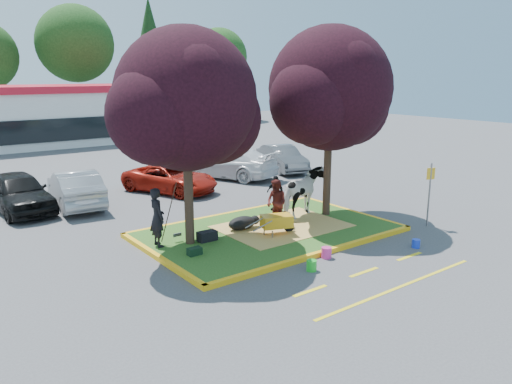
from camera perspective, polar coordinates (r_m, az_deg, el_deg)
ground at (r=16.94m, az=1.45°, el=-4.79°), size 90.00×90.00×0.00m
median_island at (r=16.92m, az=1.45°, el=-4.55°), size 8.00×5.00×0.15m
curb_near at (r=15.09m, az=7.58°, el=-6.93°), size 8.30×0.16×0.15m
curb_far at (r=18.92m, az=-3.41°, el=-2.62°), size 8.30×0.16×0.15m
curb_left at (r=14.87m, az=-11.08°, el=-7.38°), size 0.16×5.30×0.15m
curb_right at (r=19.61m, az=10.85°, el=-2.26°), size 0.16×5.30×0.15m
straw_bedding at (r=17.26m, az=3.02°, el=-3.92°), size 4.20×3.00×0.01m
tree_purple_left at (r=14.89m, az=-7.93°, el=9.70°), size 5.06×4.20×6.51m
tree_purple_right at (r=18.20m, az=8.54°, el=10.97°), size 5.30×4.40×6.82m
fire_lane_stripe_a at (r=12.76m, az=6.21°, el=-11.16°), size 1.10×0.12×0.01m
fire_lane_stripe_b at (r=14.10m, az=12.24°, el=-8.94°), size 1.10×0.12×0.01m
fire_lane_stripe_c at (r=15.58m, az=17.11°, el=-7.05°), size 1.10×0.12×0.01m
fire_lane_long at (r=13.42m, az=16.16°, el=-10.36°), size 6.00×0.10×0.01m
retail_building at (r=42.43m, az=-20.64°, el=8.45°), size 20.40×8.40×4.40m
treeline at (r=51.51m, az=-25.20°, el=14.90°), size 46.58×7.80×14.63m
cow at (r=18.32m, az=5.51°, el=-0.06°), size 2.31×1.57×1.79m
calf at (r=16.85m, az=-1.59°, el=-3.56°), size 1.16×0.84×0.45m
handler at (r=15.37m, az=-11.22°, el=-2.84°), size 0.47×0.69×1.81m
visitor_a at (r=17.17m, az=2.35°, el=-1.23°), size 0.69×0.84×1.61m
visitor_b at (r=19.10m, az=2.25°, el=-0.12°), size 0.52×0.85×1.35m
wheelbarrow at (r=16.24m, az=2.39°, el=-3.37°), size 1.75×0.88×0.66m
gear_bag_dark at (r=15.82m, az=-5.61°, el=-5.03°), size 0.61×0.33×0.31m
gear_bag_green at (r=14.68m, az=-7.04°, el=-6.74°), size 0.41×0.25×0.22m
sign_post at (r=18.43m, az=19.24°, el=0.40°), size 0.31×0.13×2.27m
bucket_green at (r=13.92m, az=6.37°, el=-8.35°), size 0.37×0.37×0.30m
bucket_pink at (r=14.89m, az=8.05°, el=-6.88°), size 0.31×0.31×0.32m
bucket_blue at (r=16.37m, az=17.81°, el=-5.62°), size 0.31×0.31×0.27m
car_black at (r=21.55m, az=-25.53°, el=-0.01°), size 2.12×4.67×1.55m
car_silver at (r=21.57m, az=-19.97°, el=0.42°), size 2.09×4.68×1.49m
car_red at (r=23.05m, az=-9.79°, el=1.54°), size 3.70×4.97×1.26m
car_white at (r=25.90m, az=-3.18°, el=3.33°), size 4.09×5.72×1.54m
car_grey at (r=27.77m, az=2.99°, el=3.88°), size 2.58×4.49×1.40m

